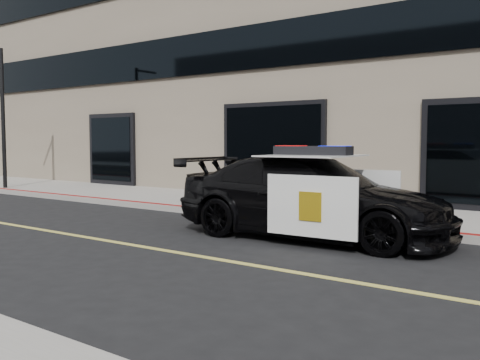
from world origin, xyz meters
The scene contains 6 objects.
ground centered at (0.00, 0.00, 0.00)m, with size 120.00×120.00×0.00m, color black.
sidewalk_n centered at (0.00, 5.25, 0.07)m, with size 60.00×3.50×0.15m, color gray.
building_n centered at (0.00, 10.50, 6.00)m, with size 60.00×7.00×12.00m, color #756856.
police_car centered at (2.78, 2.42, 0.75)m, with size 2.62×5.30×1.67m.
fire_hydrant centered at (-0.13, 3.96, 0.51)m, with size 0.35×0.48×0.77m.
street_light centered at (-9.89, 3.78, 2.76)m, with size 0.13×1.20×4.72m.
Camera 1 is at (7.42, -6.10, 1.76)m, focal length 40.00 mm.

